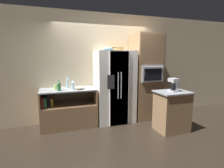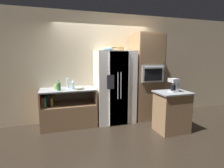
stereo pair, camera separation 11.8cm
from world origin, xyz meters
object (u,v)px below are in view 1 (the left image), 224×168
at_px(wall_oven, 146,77).
at_px(coffee_maker, 174,84).
at_px(mug, 56,87).
at_px(bottle_short, 59,86).
at_px(refrigerator, 115,87).
at_px(mixing_bowl, 80,88).
at_px(bottle_tall, 73,85).
at_px(wicker_basket, 117,49).
at_px(bottle_wide, 68,83).
at_px(fruit_bowl, 108,49).

xyz_separation_m(wall_oven, coffee_maker, (0.16, -0.99, -0.07)).
bearing_deg(mug, bottle_short, -74.53).
relative_size(refrigerator, mixing_bowl, 8.83).
distance_m(refrigerator, mug, 1.44).
bearing_deg(coffee_maker, bottle_tall, 155.77).
height_order(wicker_basket, bottle_short, wicker_basket).
xyz_separation_m(bottle_short, bottle_wide, (0.21, 0.28, 0.02)).
relative_size(refrigerator, wicker_basket, 4.66).
relative_size(bottle_wide, mixing_bowl, 1.48).
bearing_deg(mug, bottle_wide, 13.54).
height_order(refrigerator, bottle_tall, refrigerator).
distance_m(fruit_bowl, bottle_short, 1.44).
bearing_deg(wicker_basket, coffee_maker, -47.41).
xyz_separation_m(wicker_basket, mixing_bowl, (-0.99, -0.18, -0.92)).
bearing_deg(mug, fruit_bowl, -7.96).
bearing_deg(fruit_bowl, wall_oven, 4.12).
height_order(refrigerator, mug, refrigerator).
bearing_deg(bottle_tall, wicker_basket, 5.78).
xyz_separation_m(refrigerator, coffee_maker, (1.06, -0.98, 0.16)).
bearing_deg(wicker_basket, mug, 179.49).
xyz_separation_m(wicker_basket, bottle_tall, (-1.13, -0.11, -0.86)).
bearing_deg(wicker_basket, bottle_short, -171.97).
bearing_deg(wicker_basket, bottle_wide, 176.35).
xyz_separation_m(refrigerator, fruit_bowl, (-0.20, -0.07, 0.95)).
xyz_separation_m(wicker_basket, fruit_bowl, (-0.28, -0.16, -0.02)).
relative_size(wall_oven, bottle_wide, 7.44).
height_order(bottle_short, coffee_maker, coffee_maker).
bearing_deg(bottle_wide, wicker_basket, -3.65).
bearing_deg(wicker_basket, fruit_bowl, -150.90).
height_order(fruit_bowl, bottle_short, fruit_bowl).
distance_m(mixing_bowl, coffee_maker, 2.16).
xyz_separation_m(bottle_tall, bottle_wide, (-0.11, 0.19, 0.03)).
height_order(wall_oven, wicker_basket, wall_oven).
distance_m(refrigerator, bottle_short, 1.38).
distance_m(wall_oven, bottle_short, 2.28).
relative_size(refrigerator, bottle_short, 7.79).
relative_size(bottle_wide, mug, 2.29).
height_order(bottle_tall, coffee_maker, coffee_maker).
bearing_deg(mixing_bowl, coffee_maker, -24.25).
relative_size(wall_oven, mixing_bowl, 11.00).
bearing_deg(bottle_wide, refrigerator, -8.29).
relative_size(bottle_tall, bottle_short, 0.97).
distance_m(refrigerator, wall_oven, 0.93).
relative_size(wicker_basket, fruit_bowl, 1.46).
relative_size(bottle_tall, coffee_maker, 0.78).
bearing_deg(bottle_tall, refrigerator, 1.38).
height_order(wall_oven, bottle_wide, wall_oven).
relative_size(wall_oven, fruit_bowl, 8.50).
bearing_deg(fruit_bowl, bottle_tall, 177.05).
bearing_deg(bottle_tall, wall_oven, 1.05).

